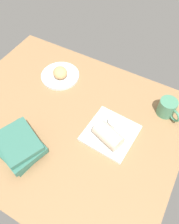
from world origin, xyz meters
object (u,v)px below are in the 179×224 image
object	(u,v)px
book_stack	(19,146)
coffee_mug	(167,108)
sauce_cup	(114,122)
square_plate	(110,133)
breakfast_wrap	(108,135)
round_plate	(60,76)
scone_pastry	(60,73)

from	to	relation	value
book_stack	coffee_mug	size ratio (longest dim) A/B	2.07
sauce_cup	book_stack	bearing A→B (deg)	-133.53
square_plate	coffee_mug	world-z (taller)	coffee_mug
square_plate	breakfast_wrap	bearing A→B (deg)	-83.04
round_plate	breakfast_wrap	bearing A→B (deg)	-29.81
round_plate	sauce_cup	distance (cm)	42.03
round_plate	coffee_mug	distance (cm)	58.27
sauce_cup	coffee_mug	world-z (taller)	coffee_mug
square_plate	breakfast_wrap	world-z (taller)	breakfast_wrap
scone_pastry	breakfast_wrap	bearing A→B (deg)	-29.52
scone_pastry	book_stack	xyz separation A→B (cm)	(8.95, -44.79, 0.32)
sauce_cup	scone_pastry	bearing A→B (deg)	160.33
round_plate	coffee_mug	size ratio (longest dim) A/B	1.76
scone_pastry	book_stack	world-z (taller)	book_stack
coffee_mug	sauce_cup	bearing A→B (deg)	-134.98
square_plate	coffee_mug	bearing A→B (deg)	52.40
breakfast_wrap	coffee_mug	xyz separation A→B (cm)	(17.58, 27.27, -0.83)
scone_pastry	sauce_cup	bearing A→B (deg)	-19.67
square_plate	coffee_mug	distance (cm)	29.79
scone_pastry	breakfast_wrap	distance (cm)	45.40
breakfast_wrap	book_stack	xyz separation A→B (cm)	(-30.55, -22.42, -0.79)
square_plate	book_stack	size ratio (longest dim) A/B	0.88
sauce_cup	book_stack	distance (cm)	42.85
round_plate	book_stack	xyz separation A→B (cm)	(9.88, -45.59, 3.71)
breakfast_wrap	coffee_mug	distance (cm)	32.46
coffee_mug	square_plate	bearing A→B (deg)	-127.60
square_plate	coffee_mug	size ratio (longest dim) A/B	1.82
scone_pastry	square_plate	distance (cm)	43.33
round_plate	sauce_cup	world-z (taller)	sauce_cup
scone_pastry	breakfast_wrap	world-z (taller)	breakfast_wrap
book_stack	scone_pastry	bearing A→B (deg)	101.30
breakfast_wrap	round_plate	bearing A→B (deg)	-101.34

